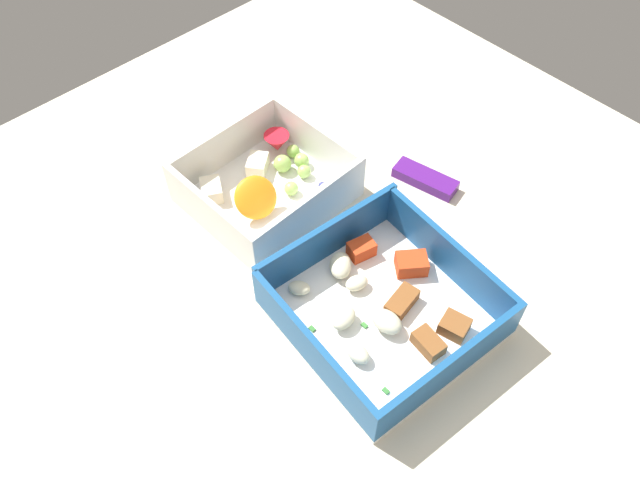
# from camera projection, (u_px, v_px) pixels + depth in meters

# --- Properties ---
(table_surface) EXTENTS (0.80, 0.80, 0.02)m
(table_surface) POSITION_uv_depth(u_px,v_px,m) (328.00, 263.00, 0.64)
(table_surface) COLOR beige
(table_surface) RESTS_ON ground
(pasta_container) EXTENTS (0.19, 0.18, 0.05)m
(pasta_container) POSITION_uv_depth(u_px,v_px,m) (382.00, 306.00, 0.58)
(pasta_container) COLOR white
(pasta_container) RESTS_ON table_surface
(fruit_bowl) EXTENTS (0.14, 0.15, 0.05)m
(fruit_bowl) POSITION_uv_depth(u_px,v_px,m) (267.00, 182.00, 0.67)
(fruit_bowl) COLOR white
(fruit_bowl) RESTS_ON table_surface
(candy_bar) EXTENTS (0.07, 0.04, 0.01)m
(candy_bar) POSITION_uv_depth(u_px,v_px,m) (423.00, 177.00, 0.69)
(candy_bar) COLOR #51197A
(candy_bar) RESTS_ON table_surface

